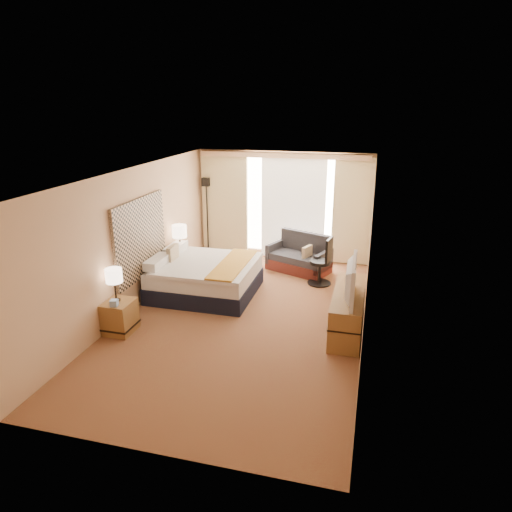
% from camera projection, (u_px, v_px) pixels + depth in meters
% --- Properties ---
extents(floor, '(4.20, 7.00, 0.02)m').
position_uv_depth(floor, '(244.00, 317.00, 8.26)').
color(floor, '#5B1A1A').
rests_on(floor, ground).
extents(ceiling, '(4.20, 7.00, 0.02)m').
position_uv_depth(ceiling, '(243.00, 173.00, 7.42)').
color(ceiling, white).
rests_on(ceiling, wall_back).
extents(wall_back, '(4.20, 0.02, 2.60)m').
position_uv_depth(wall_back, '(283.00, 206.00, 11.05)').
color(wall_back, tan).
rests_on(wall_back, ground).
extents(wall_front, '(4.20, 0.02, 2.60)m').
position_uv_depth(wall_front, '(148.00, 351.00, 4.64)').
color(wall_front, tan).
rests_on(wall_front, ground).
extents(wall_left, '(0.02, 7.00, 2.60)m').
position_uv_depth(wall_left, '(133.00, 240.00, 8.34)').
color(wall_left, tan).
rests_on(wall_left, ground).
extents(wall_right, '(0.02, 7.00, 2.60)m').
position_uv_depth(wall_right, '(369.00, 259.00, 7.34)').
color(wall_right, tan).
rests_on(wall_right, ground).
extents(headboard, '(0.06, 1.85, 1.50)m').
position_uv_depth(headboard, '(141.00, 238.00, 8.52)').
color(headboard, black).
rests_on(headboard, wall_left).
extents(nightstand_left, '(0.45, 0.52, 0.55)m').
position_uv_depth(nightstand_left, '(120.00, 317.00, 7.66)').
color(nightstand_left, olive).
rests_on(nightstand_left, floor).
extents(nightstand_right, '(0.45, 0.52, 0.55)m').
position_uv_depth(nightstand_right, '(180.00, 267.00, 9.95)').
color(nightstand_right, olive).
rests_on(nightstand_right, floor).
extents(media_dresser, '(0.50, 1.80, 0.70)m').
position_uv_depth(media_dresser, '(348.00, 311.00, 7.71)').
color(media_dresser, olive).
rests_on(media_dresser, floor).
extents(window, '(2.30, 0.02, 2.30)m').
position_uv_depth(window, '(293.00, 206.00, 10.95)').
color(window, white).
rests_on(window, wall_back).
extents(curtains, '(4.12, 0.19, 2.56)m').
position_uv_depth(curtains, '(282.00, 202.00, 10.91)').
color(curtains, beige).
rests_on(curtains, floor).
extents(bed, '(1.97, 1.80, 0.96)m').
position_uv_depth(bed, '(205.00, 277.00, 9.18)').
color(bed, black).
rests_on(bed, floor).
extents(loveseat, '(1.55, 1.20, 0.86)m').
position_uv_depth(loveseat, '(300.00, 259.00, 10.45)').
color(loveseat, '#511D17').
rests_on(loveseat, floor).
extents(floor_lamp, '(0.24, 0.24, 1.94)m').
position_uv_depth(floor_lamp, '(207.00, 201.00, 11.30)').
color(floor_lamp, black).
rests_on(floor_lamp, floor).
extents(desk_chair, '(0.50, 0.50, 1.03)m').
position_uv_depth(desk_chair, '(323.00, 264.00, 9.60)').
color(desk_chair, black).
rests_on(desk_chair, floor).
extents(lamp_left, '(0.27, 0.27, 0.58)m').
position_uv_depth(lamp_left, '(114.00, 276.00, 7.44)').
color(lamp_left, black).
rests_on(lamp_left, nightstand_left).
extents(lamp_right, '(0.31, 0.31, 0.66)m').
position_uv_depth(lamp_right, '(179.00, 232.00, 9.73)').
color(lamp_right, black).
rests_on(lamp_right, nightstand_right).
extents(tissue_box, '(0.14, 0.14, 0.11)m').
position_uv_depth(tissue_box, '(114.00, 303.00, 7.40)').
color(tissue_box, '#88A9D3').
rests_on(tissue_box, nightstand_left).
extents(telephone, '(0.21, 0.18, 0.07)m').
position_uv_depth(telephone, '(183.00, 252.00, 9.94)').
color(telephone, black).
rests_on(telephone, nightstand_right).
extents(television, '(0.18, 1.14, 0.65)m').
position_uv_depth(television, '(346.00, 279.00, 7.24)').
color(television, black).
rests_on(television, media_dresser).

